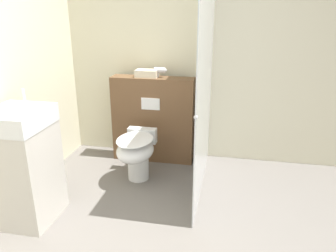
{
  "coord_description": "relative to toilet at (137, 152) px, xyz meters",
  "views": [
    {
      "loc": [
        0.63,
        -1.81,
        1.8
      ],
      "look_at": [
        0.01,
        1.26,
        0.68
      ],
      "focal_mm": 35.0,
      "sensor_mm": 36.0,
      "label": 1
    }
  ],
  "objects": [
    {
      "name": "wall_back",
      "position": [
        0.34,
        0.83,
        0.91
      ],
      "size": [
        8.0,
        0.06,
        2.5
      ],
      "color": "beige",
      "rests_on": "ground_plane"
    },
    {
      "name": "partition_panel",
      "position": [
        0.04,
        0.59,
        0.18
      ],
      "size": [
        1.0,
        0.24,
        1.04
      ],
      "color": "brown",
      "rests_on": "ground_plane"
    },
    {
      "name": "shower_glass",
      "position": [
        0.71,
        0.03,
        0.71
      ],
      "size": [
        0.04,
        1.53,
        2.1
      ],
      "color": "silver",
      "rests_on": "ground_plane"
    },
    {
      "name": "toilet",
      "position": [
        0.0,
        0.0,
        0.0
      ],
      "size": [
        0.39,
        0.59,
        0.53
      ],
      "color": "white",
      "rests_on": "ground_plane"
    },
    {
      "name": "sink_vanity",
      "position": [
        -0.75,
        -0.85,
        0.18
      ],
      "size": [
        0.47,
        0.53,
        1.17
      ],
      "color": "beige",
      "rests_on": "ground_plane"
    },
    {
      "name": "hair_drier",
      "position": [
        0.13,
        0.6,
        0.78
      ],
      "size": [
        0.16,
        0.07,
        0.12
      ],
      "color": "#B7B7BC",
      "rests_on": "partition_panel"
    },
    {
      "name": "folded_towel",
      "position": [
        -0.02,
        0.59,
        0.75
      ],
      "size": [
        0.26,
        0.17,
        0.09
      ],
      "color": "beige",
      "rests_on": "partition_panel"
    }
  ]
}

